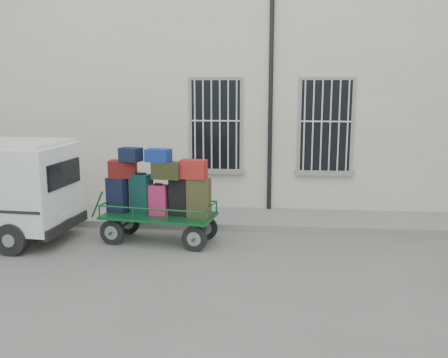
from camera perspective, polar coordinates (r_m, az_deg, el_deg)
ground at (r=9.98m, az=-0.54°, el=-8.15°), size 80.00×80.00×0.00m
building at (r=14.93m, az=1.71°, el=9.76°), size 24.00×5.15×6.00m
sidewalk at (r=12.05m, az=0.57°, el=-4.48°), size 24.00×1.70×0.15m
luggage_cart at (r=10.31m, az=-7.51°, el=-1.80°), size 2.74×1.36×1.96m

